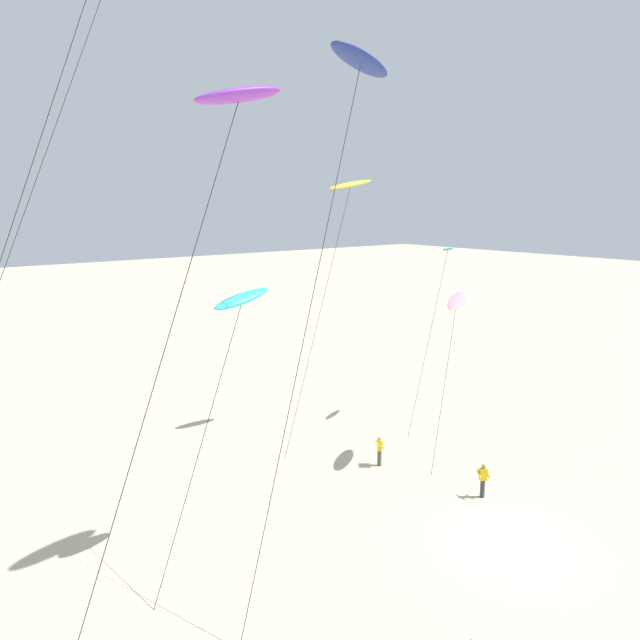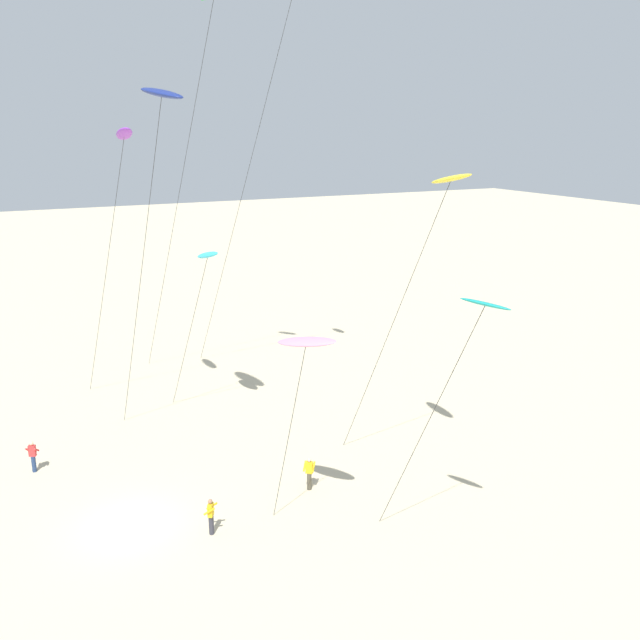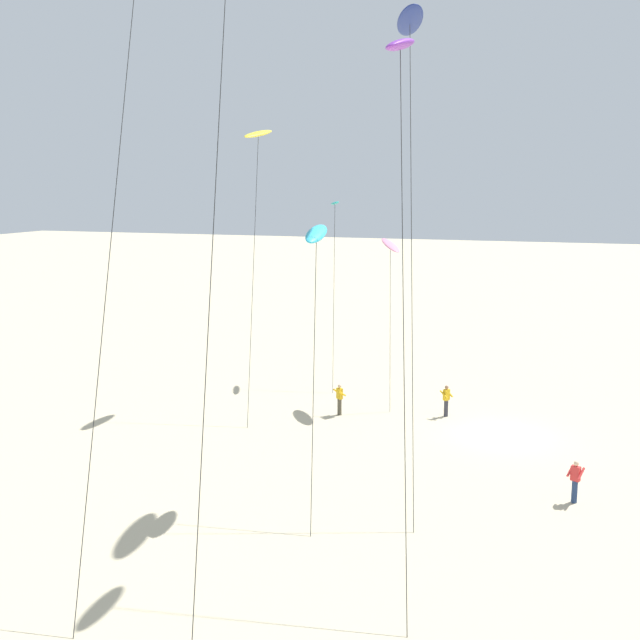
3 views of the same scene
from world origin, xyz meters
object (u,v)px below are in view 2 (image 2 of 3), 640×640
Objects in this scene: kite_yellow at (450,182)px; kite_flyer_nearest at (309,473)px; kite_pink at (306,343)px; kite_teal at (482,311)px; kite_flyer_middle at (33,456)px; kite_cyan at (207,256)px; kite_navy at (161,95)px; kite_lime at (290,4)px; kite_flyer_furthest at (211,516)px; kite_green at (210,17)px; kite_purple at (124,136)px.

kite_flyer_nearest is at bearing -114.73° from kite_yellow.
kite_flyer_nearest is at bearing 153.17° from kite_pink.
kite_flyer_middle is at bearing -137.66° from kite_teal.
kite_cyan is 6.35× the size of kite_flyer_nearest.
kite_navy reaches higher than kite_yellow.
kite_navy is 0.76× the size of kite_lime.
kite_teal is (14.17, 7.49, -7.66)m from kite_navy.
kite_navy is at bearing -141.90° from kite_flyer_nearest.
kite_cyan is 6.35× the size of kite_flyer_furthest.
kite_flyer_middle is (2.95, -15.80, -22.51)m from kite_lime.
kite_green is 14.38× the size of kite_flyer_middle.
kite_navy is at bearing -163.27° from kite_pink.
kite_cyan is at bearing 97.68° from kite_flyer_middle.
kite_flyer_furthest is (7.41, -0.77, -17.37)m from kite_navy.
kite_lime reaches higher than kite_purple.
kite_lime is at bearing 159.41° from kite_flyer_nearest.
kite_teal reaches higher than kite_cyan.
kite_purple reaches higher than kite_pink.
kite_flyer_nearest is at bearing -160.86° from kite_teal.
kite_pink reaches higher than kite_flyer_nearest.
kite_navy is 1.70× the size of kite_teal.
kite_green is at bearing 151.25° from kite_cyan.
kite_cyan is 13.15m from kite_green.
kite_flyer_nearest is at bearing 38.10° from kite_navy.
kite_green reaches higher than kite_flyer_nearest.
kite_green is at bearing 111.13° from kite_flyer_middle.
kite_navy is 18.88m from kite_flyer_middle.
kite_yellow is 1.37× the size of kite_teal.
kite_purple is at bearing -141.41° from kite_yellow.
kite_navy is at bearing 75.13° from kite_flyer_middle.
kite_flyer_middle is at bearing -79.43° from kite_lime.
kite_yellow is 15.98m from kite_lime.
kite_green is 14.38× the size of kite_flyer_furthest.
kite_flyer_furthest is at bearing -118.98° from kite_pink.
kite_yellow is 24.35m from kite_flyer_middle.
kite_yellow is 0.62× the size of kite_lime.
kite_purple is 0.71× the size of kite_green.
kite_flyer_furthest is at bearing 34.46° from kite_flyer_middle.
kite_teal is at bearing -3.46° from kite_lime.
kite_pink is at bearing 61.02° from kite_flyer_furthest.
kite_purple is 17.10m from kite_flyer_middle.
kite_teal is 13.09m from kite_flyer_nearest.
kite_teal is at bearing 8.13° from kite_green.
kite_flyer_nearest is at bearing -20.59° from kite_lime.
kite_cyan is at bearing 60.60° from kite_purple.
kite_yellow is 1.43× the size of kite_cyan.
kite_flyer_furthest is (10.65, -3.57, -9.18)m from kite_cyan.
kite_yellow is at bearing 50.25° from kite_navy.
kite_pink is at bearing 0.11° from kite_cyan.
kite_cyan is at bearing -147.89° from kite_yellow.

